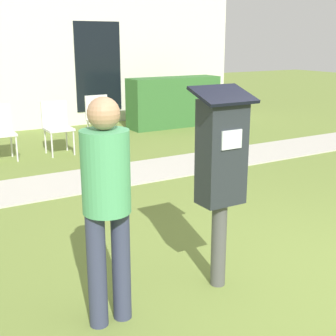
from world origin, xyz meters
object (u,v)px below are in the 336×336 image
(parking_meter, at_px, (221,163))
(person_standing, at_px, (107,196))
(outdoor_chair_right, at_px, (99,115))
(outdoor_chair_middle, at_px, (57,123))

(parking_meter, height_order, person_standing, parking_meter)
(outdoor_chair_right, bearing_deg, parking_meter, -78.57)
(outdoor_chair_middle, bearing_deg, parking_meter, -115.75)
(person_standing, bearing_deg, outdoor_chair_middle, 48.03)
(person_standing, relative_size, outdoor_chair_middle, 1.76)
(parking_meter, xyz_separation_m, person_standing, (-0.95, -0.03, -0.09))
(person_standing, distance_m, outdoor_chair_right, 5.93)
(person_standing, height_order, outdoor_chair_right, person_standing)
(parking_meter, distance_m, person_standing, 0.96)
(parking_meter, relative_size, outdoor_chair_middle, 1.77)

